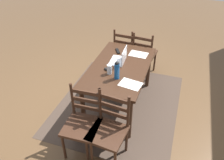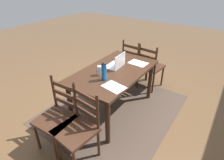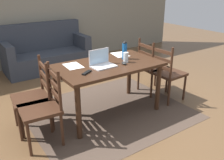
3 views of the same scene
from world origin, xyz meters
name	(u,v)px [view 2 (image 2 of 3)]	position (x,y,z in m)	size (l,w,h in m)	color
ground_plane	(114,109)	(0.00, 0.00, 0.00)	(14.00, 14.00, 0.00)	brown
area_rug	(114,109)	(0.00, 0.00, 0.00)	(2.26, 1.96, 0.01)	#47382D
dining_table	(114,76)	(0.00, 0.00, 0.66)	(1.48, 0.86, 0.76)	#382114
chair_right_near	(58,117)	(1.03, -0.17, 0.46)	(0.46, 0.46, 0.95)	#3D2316
chair_left_far	(150,67)	(-1.03, 0.17, 0.46)	(0.49, 0.49, 0.95)	#3D2316
chair_right_far	(78,128)	(1.03, 0.18, 0.46)	(0.48, 0.48, 0.95)	#3D2316
chair_left_near	(135,63)	(-1.03, -0.18, 0.46)	(0.47, 0.47, 0.95)	#3D2316
laptop	(117,64)	(-0.12, -0.03, 0.82)	(0.33, 0.24, 0.23)	silver
water_bottle	(104,71)	(0.33, 0.06, 0.90)	(0.07, 0.07, 0.27)	#145199
drinking_glass	(100,71)	(0.25, -0.08, 0.84)	(0.07, 0.07, 0.14)	silver
computer_mouse	(100,71)	(0.17, -0.14, 0.78)	(0.06, 0.10, 0.03)	black
tv_remote	(120,58)	(-0.43, -0.17, 0.77)	(0.04, 0.17, 0.02)	black
paper_stack_left	(138,63)	(-0.44, 0.19, 0.77)	(0.21, 0.30, 0.00)	white
paper_stack_right	(114,87)	(0.41, 0.28, 0.77)	(0.21, 0.30, 0.00)	white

